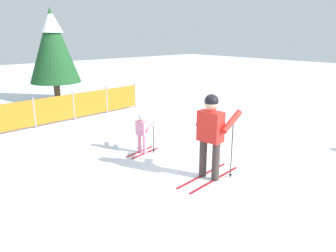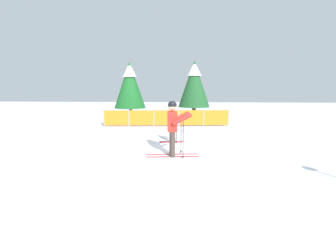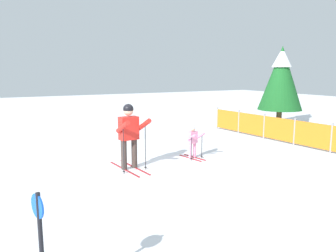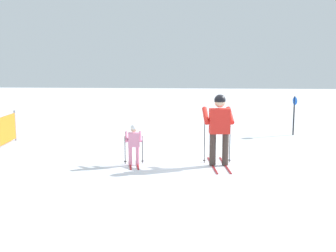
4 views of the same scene
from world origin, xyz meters
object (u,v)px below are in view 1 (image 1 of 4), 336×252
skier_adult (211,129)px  safety_fence (55,109)px  skier_child (142,130)px  conifer_near (53,44)px

skier_adult → safety_fence: skier_adult is taller
skier_child → safety_fence: 4.22m
safety_fence → conifer_near: (1.69, 3.66, 1.99)m
skier_adult → conifer_near: size_ratio=0.45×
safety_fence → conifer_near: bearing=65.2°
skier_child → conifer_near: 8.16m
skier_adult → conifer_near: (1.07, 10.00, 1.41)m
skier_adult → skier_child: 2.21m
skier_adult → conifer_near: 10.15m
safety_fence → conifer_near: size_ratio=1.76×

